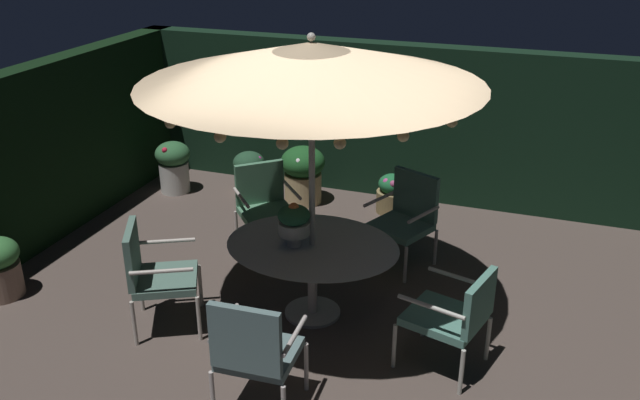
{
  "coord_description": "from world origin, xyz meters",
  "views": [
    {
      "loc": [
        1.6,
        -5.0,
        3.6
      ],
      "look_at": [
        -0.3,
        0.35,
        1.1
      ],
      "focal_mm": 37.97,
      "sensor_mm": 36.0,
      "label": 1
    }
  ],
  "objects_px": {
    "potted_plant_back_left": "(392,193)",
    "potted_plant_right_near": "(303,172)",
    "centerpiece_planter": "(294,221)",
    "patio_chair_northeast": "(254,349)",
    "patio_chair_east": "(456,313)",
    "patio_chair_southeast": "(407,214)",
    "patio_umbrella": "(311,64)",
    "potted_plant_back_right": "(174,165)",
    "potted_plant_front_corner": "(249,170)",
    "patio_chair_north": "(153,270)",
    "patio_dining_table": "(312,255)",
    "patio_chair_south": "(264,202)"
  },
  "relations": [
    {
      "from": "centerpiece_planter",
      "to": "potted_plant_front_corner",
      "type": "relative_size",
      "value": 0.76
    },
    {
      "from": "potted_plant_front_corner",
      "to": "potted_plant_right_near",
      "type": "bearing_deg",
      "value": -8.12
    },
    {
      "from": "patio_dining_table",
      "to": "patio_chair_east",
      "type": "xyz_separation_m",
      "value": [
        1.38,
        -0.38,
        -0.09
      ]
    },
    {
      "from": "patio_chair_southeast",
      "to": "potted_plant_back_right",
      "type": "distance_m",
      "value": 3.49
    },
    {
      "from": "centerpiece_planter",
      "to": "patio_chair_north",
      "type": "bearing_deg",
      "value": -152.66
    },
    {
      "from": "potted_plant_back_right",
      "to": "patio_chair_northeast",
      "type": "bearing_deg",
      "value": -51.77
    },
    {
      "from": "patio_dining_table",
      "to": "potted_plant_back_left",
      "type": "height_order",
      "value": "patio_dining_table"
    },
    {
      "from": "patio_dining_table",
      "to": "patio_chair_south",
      "type": "bearing_deg",
      "value": 131.78
    },
    {
      "from": "patio_chair_east",
      "to": "patio_chair_southeast",
      "type": "distance_m",
      "value": 1.87
    },
    {
      "from": "patio_chair_north",
      "to": "potted_plant_back_right",
      "type": "bearing_deg",
      "value": 117.92
    },
    {
      "from": "patio_chair_southeast",
      "to": "potted_plant_right_near",
      "type": "height_order",
      "value": "patio_chair_southeast"
    },
    {
      "from": "patio_dining_table",
      "to": "potted_plant_front_corner",
      "type": "bearing_deg",
      "value": 125.86
    },
    {
      "from": "patio_umbrella",
      "to": "potted_plant_back_right",
      "type": "bearing_deg",
      "value": 141.87
    },
    {
      "from": "potted_plant_right_near",
      "to": "patio_chair_east",
      "type": "bearing_deg",
      "value": -49.48
    },
    {
      "from": "potted_plant_right_near",
      "to": "potted_plant_back_right",
      "type": "height_order",
      "value": "potted_plant_right_near"
    },
    {
      "from": "patio_chair_south",
      "to": "potted_plant_back_left",
      "type": "xyz_separation_m",
      "value": [
        1.1,
        1.45,
        -0.32
      ]
    },
    {
      "from": "patio_umbrella",
      "to": "patio_chair_north",
      "type": "height_order",
      "value": "patio_umbrella"
    },
    {
      "from": "potted_plant_front_corner",
      "to": "patio_chair_south",
      "type": "bearing_deg",
      "value": -59.04
    },
    {
      "from": "patio_dining_table",
      "to": "potted_plant_right_near",
      "type": "relative_size",
      "value": 2.13
    },
    {
      "from": "centerpiece_planter",
      "to": "potted_plant_front_corner",
      "type": "height_order",
      "value": "centerpiece_planter"
    },
    {
      "from": "patio_chair_northeast",
      "to": "potted_plant_right_near",
      "type": "height_order",
      "value": "patio_chair_northeast"
    },
    {
      "from": "patio_dining_table",
      "to": "patio_chair_southeast",
      "type": "distance_m",
      "value": 1.44
    },
    {
      "from": "patio_umbrella",
      "to": "patio_chair_south",
      "type": "bearing_deg",
      "value": 131.78
    },
    {
      "from": "potted_plant_right_near",
      "to": "potted_plant_back_left",
      "type": "xyz_separation_m",
      "value": [
        1.16,
        0.09,
        -0.16
      ]
    },
    {
      "from": "patio_chair_northeast",
      "to": "patio_chair_southeast",
      "type": "bearing_deg",
      "value": 79.32
    },
    {
      "from": "centerpiece_planter",
      "to": "patio_chair_northeast",
      "type": "height_order",
      "value": "centerpiece_planter"
    },
    {
      "from": "patio_chair_east",
      "to": "potted_plant_back_left",
      "type": "relative_size",
      "value": 1.84
    },
    {
      "from": "patio_dining_table",
      "to": "potted_plant_back_right",
      "type": "xyz_separation_m",
      "value": [
        -2.78,
        2.19,
        -0.24
      ]
    },
    {
      "from": "patio_chair_east",
      "to": "patio_chair_southeast",
      "type": "height_order",
      "value": "patio_chair_southeast"
    },
    {
      "from": "patio_chair_east",
      "to": "patio_chair_southeast",
      "type": "relative_size",
      "value": 0.92
    },
    {
      "from": "patio_chair_northeast",
      "to": "potted_plant_front_corner",
      "type": "height_order",
      "value": "patio_chair_northeast"
    },
    {
      "from": "patio_chair_north",
      "to": "patio_chair_east",
      "type": "distance_m",
      "value": 2.67
    },
    {
      "from": "patio_chair_northeast",
      "to": "potted_plant_front_corner",
      "type": "xyz_separation_m",
      "value": [
        -1.91,
        3.99,
        -0.31
      ]
    },
    {
      "from": "patio_dining_table",
      "to": "centerpiece_planter",
      "type": "distance_m",
      "value": 0.4
    },
    {
      "from": "potted_plant_right_near",
      "to": "potted_plant_back_left",
      "type": "bearing_deg",
      "value": 4.21
    },
    {
      "from": "patio_dining_table",
      "to": "potted_plant_back_left",
      "type": "bearing_deg",
      "value": 86.82
    },
    {
      "from": "patio_umbrella",
      "to": "potted_plant_right_near",
      "type": "xyz_separation_m",
      "value": [
        -1.02,
        2.44,
        -1.99
      ]
    },
    {
      "from": "patio_umbrella",
      "to": "potted_plant_back_left",
      "type": "relative_size",
      "value": 5.78
    },
    {
      "from": "potted_plant_back_left",
      "to": "potted_plant_back_right",
      "type": "bearing_deg",
      "value": -173.43
    },
    {
      "from": "patio_chair_north",
      "to": "potted_plant_back_right",
      "type": "relative_size",
      "value": 1.45
    },
    {
      "from": "patio_umbrella",
      "to": "patio_chair_east",
      "type": "xyz_separation_m",
      "value": [
        1.38,
        -0.38,
        -1.86
      ]
    },
    {
      "from": "patio_chair_east",
      "to": "patio_chair_southeast",
      "type": "xyz_separation_m",
      "value": [
        -0.79,
        1.69,
        0.02
      ]
    },
    {
      "from": "potted_plant_back_right",
      "to": "potted_plant_front_corner",
      "type": "xyz_separation_m",
      "value": [
        0.94,
        0.37,
        -0.09
      ]
    },
    {
      "from": "patio_chair_northeast",
      "to": "patio_chair_south",
      "type": "height_order",
      "value": "patio_chair_northeast"
    },
    {
      "from": "potted_plant_back_right",
      "to": "potted_plant_back_left",
      "type": "relative_size",
      "value": 1.4
    },
    {
      "from": "patio_chair_south",
      "to": "patio_chair_east",
      "type": "bearing_deg",
      "value": -31.78
    },
    {
      "from": "patio_umbrella",
      "to": "patio_chair_south",
      "type": "relative_size",
      "value": 2.95
    },
    {
      "from": "patio_chair_southeast",
      "to": "potted_plant_front_corner",
      "type": "bearing_deg",
      "value": 152.96
    },
    {
      "from": "potted_plant_back_left",
      "to": "potted_plant_right_near",
      "type": "bearing_deg",
      "value": -175.79
    },
    {
      "from": "centerpiece_planter",
      "to": "patio_chair_north",
      "type": "distance_m",
      "value": 1.34
    }
  ]
}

